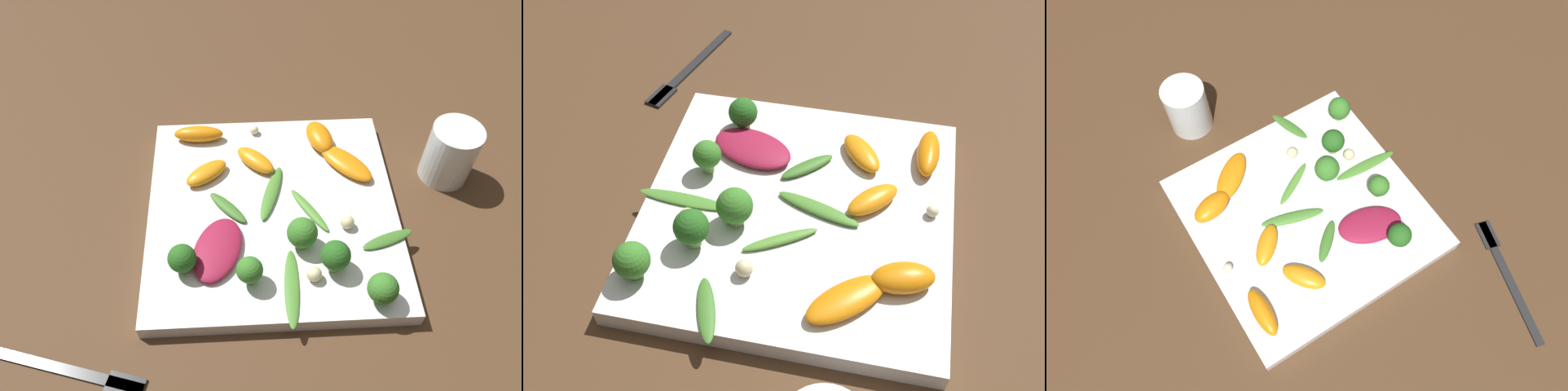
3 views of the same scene
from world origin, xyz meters
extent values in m
plane|color=#4C331E|center=(0.00, 0.00, 0.00)|extent=(2.40, 2.40, 0.00)
cube|color=white|center=(0.00, 0.00, 0.01)|extent=(0.30, 0.30, 0.02)
cylinder|color=white|center=(0.23, 0.06, 0.04)|extent=(0.06, 0.06, 0.08)
cube|color=#262628|center=(-0.22, -0.18, 0.00)|extent=(0.17, 0.06, 0.01)
cube|color=#262628|center=(-0.16, -0.20, 0.00)|extent=(0.04, 0.03, 0.01)
ellipsoid|color=maroon|center=(-0.07, -0.06, 0.03)|extent=(0.08, 0.10, 0.01)
ellipsoid|color=orange|center=(-0.08, 0.05, 0.03)|extent=(0.06, 0.06, 0.02)
ellipsoid|color=orange|center=(-0.09, 0.12, 0.03)|extent=(0.07, 0.03, 0.02)
ellipsoid|color=orange|center=(-0.02, 0.07, 0.03)|extent=(0.06, 0.06, 0.02)
ellipsoid|color=orange|center=(0.10, 0.06, 0.03)|extent=(0.08, 0.08, 0.01)
ellipsoid|color=orange|center=(0.07, 0.11, 0.03)|extent=(0.04, 0.06, 0.02)
cylinder|color=#84AD5B|center=(0.06, -0.09, 0.03)|extent=(0.01, 0.01, 0.02)
sphere|color=#26601E|center=(0.06, -0.09, 0.05)|extent=(0.03, 0.03, 0.03)
cylinder|color=#7A9E51|center=(-0.03, -0.10, 0.03)|extent=(0.01, 0.01, 0.02)
sphere|color=#387A28|center=(-0.03, -0.10, 0.05)|extent=(0.03, 0.03, 0.03)
cylinder|color=#7A9E51|center=(-0.10, -0.08, 0.03)|extent=(0.01, 0.01, 0.01)
sphere|color=#26601E|center=(-0.10, -0.08, 0.04)|extent=(0.03, 0.03, 0.03)
cylinder|color=#7A9E51|center=(0.11, -0.13, 0.03)|extent=(0.01, 0.01, 0.01)
sphere|color=#387A28|center=(0.11, -0.13, 0.04)|extent=(0.03, 0.03, 0.03)
cylinder|color=#7A9E51|center=(0.03, -0.05, 0.03)|extent=(0.02, 0.02, 0.01)
sphere|color=#387A28|center=(0.03, -0.05, 0.05)|extent=(0.03, 0.03, 0.03)
ellipsoid|color=#47842D|center=(0.01, -0.11, 0.02)|extent=(0.02, 0.10, 0.00)
ellipsoid|color=#518E33|center=(0.04, -0.01, 0.02)|extent=(0.05, 0.07, 0.01)
ellipsoid|color=#47842D|center=(0.00, 0.02, 0.02)|extent=(0.04, 0.09, 0.01)
ellipsoid|color=#3D7528|center=(0.13, -0.05, 0.02)|extent=(0.07, 0.04, 0.01)
ellipsoid|color=#3D7528|center=(-0.05, 0.00, 0.03)|extent=(0.05, 0.06, 0.01)
sphere|color=beige|center=(0.04, -0.10, 0.03)|extent=(0.02, 0.02, 0.02)
sphere|color=beige|center=(-0.02, 0.13, 0.03)|extent=(0.01, 0.01, 0.01)
sphere|color=beige|center=(0.09, -0.03, 0.03)|extent=(0.02, 0.02, 0.02)
camera|label=1|loc=(-0.03, -0.37, 0.51)|focal=35.00mm
camera|label=2|loc=(0.38, 0.06, 0.47)|focal=42.00mm
camera|label=3|loc=(-0.25, 0.16, 0.65)|focal=35.00mm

